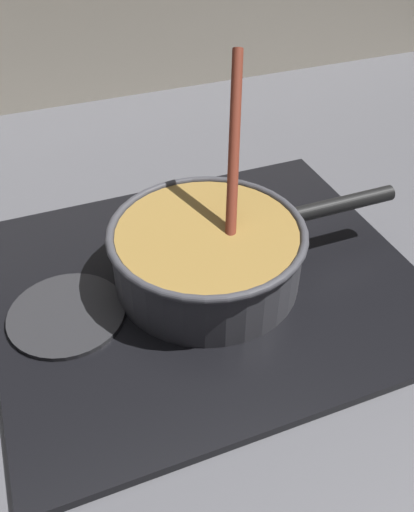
# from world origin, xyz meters

# --- Properties ---
(ground) EXTENTS (2.40, 1.60, 0.04)m
(ground) POSITION_xyz_m (0.00, 0.00, -0.02)
(ground) COLOR #4C4C51
(hob_plate) EXTENTS (0.56, 0.48, 0.01)m
(hob_plate) POSITION_xyz_m (0.13, 0.13, 0.01)
(hob_plate) COLOR black
(hob_plate) RESTS_ON ground
(burner_ring) EXTENTS (0.20, 0.20, 0.01)m
(burner_ring) POSITION_xyz_m (0.13, 0.13, 0.02)
(burner_ring) COLOR #592D0C
(burner_ring) RESTS_ON hob_plate
(spare_burner) EXTENTS (0.15, 0.15, 0.01)m
(spare_burner) POSITION_xyz_m (-0.06, 0.13, 0.01)
(spare_burner) COLOR #262628
(spare_burner) RESTS_ON hob_plate
(cooking_pan) EXTENTS (0.41, 0.26, 0.27)m
(cooking_pan) POSITION_xyz_m (0.13, 0.13, 0.06)
(cooking_pan) COLOR #38383D
(cooking_pan) RESTS_ON hob_plate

